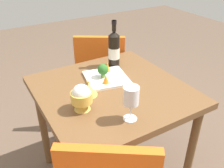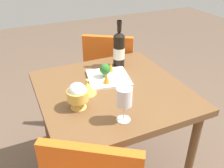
{
  "view_description": "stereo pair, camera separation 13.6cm",
  "coord_description": "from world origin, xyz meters",
  "views": [
    {
      "loc": [
        -1.05,
        0.62,
        1.49
      ],
      "look_at": [
        0.0,
        0.0,
        0.77
      ],
      "focal_mm": 39.31,
      "sensor_mm": 36.0,
      "label": 1
    },
    {
      "loc": [
        -1.11,
        0.5,
        1.49
      ],
      "look_at": [
        0.0,
        0.0,
        0.77
      ],
      "focal_mm": 39.31,
      "sensor_mm": 36.0,
      "label": 2
    }
  ],
  "objects": [
    {
      "name": "dining_table",
      "position": [
        0.0,
        0.0,
        0.65
      ],
      "size": [
        0.83,
        0.83,
        0.74
      ],
      "color": "brown",
      "rests_on": "ground_plane"
    },
    {
      "name": "chair_near_window",
      "position": [
        0.62,
        -0.25,
        0.53
      ],
      "size": [
        0.55,
        0.55,
        0.85
      ],
      "rotation": [
        0.0,
        0.0,
        4.15
      ],
      "color": "orange",
      "rests_on": "ground_plane"
    },
    {
      "name": "wine_bottle",
      "position": [
        0.25,
        -0.16,
        0.86
      ],
      "size": [
        0.08,
        0.08,
        0.32
      ],
      "color": "black",
      "rests_on": "dining_table"
    },
    {
      "name": "wine_glass",
      "position": [
        -0.29,
        0.07,
        0.87
      ],
      "size": [
        0.08,
        0.08,
        0.18
      ],
      "color": "white",
      "rests_on": "dining_table"
    },
    {
      "name": "rice_bowl",
      "position": [
        -0.1,
        0.23,
        0.81
      ],
      "size": [
        0.11,
        0.11,
        0.14
      ],
      "color": "gold",
      "rests_on": "dining_table"
    },
    {
      "name": "rice_bowl_lid",
      "position": [
        0.01,
        0.15,
        0.78
      ],
      "size": [
        0.1,
        0.1,
        0.09
      ],
      "color": "gold",
      "rests_on": "dining_table"
    },
    {
      "name": "serving_plate",
      "position": [
        0.11,
        -0.03,
        0.75
      ],
      "size": [
        0.3,
        0.3,
        0.02
      ],
      "rotation": [
        0.0,
        0.0,
        -0.2
      ],
      "color": "white",
      "rests_on": "dining_table"
    },
    {
      "name": "broccoli_floret",
      "position": [
        0.12,
        -0.01,
        0.81
      ],
      "size": [
        0.07,
        0.07,
        0.09
      ],
      "color": "#729E4C",
      "rests_on": "serving_plate"
    },
    {
      "name": "carrot_garnish_left",
      "position": [
        0.05,
        0.01,
        0.78
      ],
      "size": [
        0.04,
        0.04,
        0.06
      ],
      "color": "orange",
      "rests_on": "serving_plate"
    },
    {
      "name": "carrot_garnish_right",
      "position": [
        0.18,
        -0.07,
        0.79
      ],
      "size": [
        0.04,
        0.04,
        0.06
      ],
      "color": "orange",
      "rests_on": "serving_plate"
    }
  ]
}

